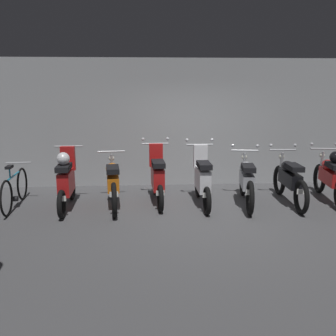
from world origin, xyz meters
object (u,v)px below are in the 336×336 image
object	(u,v)px
motorbike_slot_3	(202,179)
bicycle	(15,190)
motorbike_slot_1	(113,182)
motorbike_slot_2	(157,177)
motorbike_slot_0	(66,180)
motorbike_slot_4	(246,180)
motorbike_slot_6	(330,176)
motorbike_slot_5	(289,180)

from	to	relation	value
motorbike_slot_3	bicycle	xyz separation A→B (m)	(-3.70, 0.04, -0.17)
motorbike_slot_1	motorbike_slot_2	distance (m)	0.91
motorbike_slot_2	motorbike_slot_0	bearing A→B (deg)	-171.59
motorbike_slot_1	motorbike_slot_4	distance (m)	2.68
motorbike_slot_4	motorbike_slot_0	bearing A→B (deg)	-179.33
motorbike_slot_6	bicycle	world-z (taller)	motorbike_slot_6
motorbike_slot_3	motorbike_slot_5	world-z (taller)	motorbike_slot_3
motorbike_slot_0	motorbike_slot_4	distance (m)	3.57
motorbike_slot_0	motorbike_slot_4	bearing A→B (deg)	0.67
motorbike_slot_1	motorbike_slot_4	bearing A→B (deg)	-0.81
motorbike_slot_1	motorbike_slot_3	xyz separation A→B (m)	(1.78, -0.01, 0.04)
motorbike_slot_2	motorbike_slot_1	bearing A→B (deg)	-168.35
motorbike_slot_0	motorbike_slot_6	bearing A→B (deg)	1.31
motorbike_slot_2	motorbike_slot_4	world-z (taller)	motorbike_slot_2
motorbike_slot_0	motorbike_slot_5	world-z (taller)	motorbike_slot_0
motorbike_slot_3	bicycle	world-z (taller)	motorbike_slot_3
motorbike_slot_2	motorbike_slot_4	xyz separation A→B (m)	(1.79, -0.22, -0.04)
motorbike_slot_2	motorbike_slot_3	size ratio (longest dim) A/B	1.00
motorbike_slot_4	motorbike_slot_6	xyz separation A→B (m)	(1.78, 0.08, 0.04)
motorbike_slot_0	motorbike_slot_3	xyz separation A→B (m)	(2.67, 0.07, -0.04)
motorbike_slot_2	bicycle	xyz separation A→B (m)	(-2.81, -0.15, -0.17)
motorbike_slot_6	motorbike_slot_5	bearing A→B (deg)	-174.98
bicycle	motorbike_slot_3	bearing A→B (deg)	-0.69
motorbike_slot_0	bicycle	xyz separation A→B (m)	(-1.03, 0.11, -0.20)
motorbike_slot_0	motorbike_slot_6	size ratio (longest dim) A/B	0.86
motorbike_slot_5	motorbike_slot_2	bearing A→B (deg)	175.31
motorbike_slot_2	motorbike_slot_3	world-z (taller)	same
bicycle	motorbike_slot_4	bearing A→B (deg)	-0.86
motorbike_slot_4	motorbike_slot_3	bearing A→B (deg)	178.45
motorbike_slot_4	bicycle	bearing A→B (deg)	179.14
motorbike_slot_2	motorbike_slot_4	bearing A→B (deg)	-7.06
motorbike_slot_6	motorbike_slot_4	bearing A→B (deg)	-177.42
motorbike_slot_1	motorbike_slot_5	xyz separation A→B (m)	(3.56, -0.04, 0.00)
motorbike_slot_3	motorbike_slot_5	distance (m)	1.78
motorbike_slot_1	bicycle	distance (m)	1.92
motorbike_slot_1	motorbike_slot_4	world-z (taller)	motorbike_slot_4
motorbike_slot_2	bicycle	distance (m)	2.82
motorbike_slot_2	motorbike_slot_4	distance (m)	1.80
motorbike_slot_1	motorbike_slot_0	bearing A→B (deg)	-174.88
motorbike_slot_2	motorbike_slot_6	size ratio (longest dim) A/B	0.86
bicycle	motorbike_slot_1	bearing A→B (deg)	-0.93
motorbike_slot_2	bicycle	world-z (taller)	motorbike_slot_2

